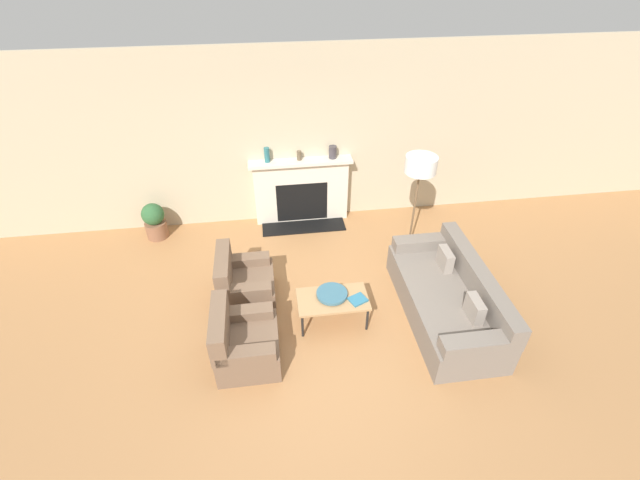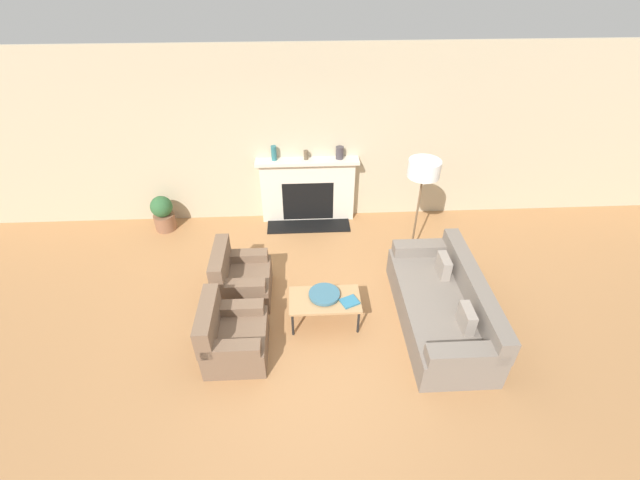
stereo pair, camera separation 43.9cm
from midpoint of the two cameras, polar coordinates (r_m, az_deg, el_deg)
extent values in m
plane|color=#A87547|center=(5.59, 0.81, -12.77)|extent=(18.00, 18.00, 0.00)
cube|color=#BCAD8E|center=(7.08, -0.57, 13.37)|extent=(18.00, 0.06, 2.90)
cube|color=beige|center=(7.38, 0.06, 6.52)|extent=(1.58, 0.20, 1.09)
cube|color=black|center=(7.38, 0.10, 5.17)|extent=(0.87, 0.04, 0.71)
cube|color=black|center=(7.43, 0.17, 1.85)|extent=(1.42, 0.40, 0.02)
cube|color=beige|center=(7.08, 0.08, 10.40)|extent=(1.70, 0.28, 0.05)
cube|color=slate|center=(5.87, 17.60, -8.99)|extent=(0.95, 2.10, 0.42)
cube|color=slate|center=(5.77, 21.92, -6.00)|extent=(0.20, 2.10, 0.34)
cube|color=slate|center=(6.34, 15.61, -1.09)|extent=(0.88, 0.22, 0.17)
cube|color=slate|center=(5.09, 21.40, -14.10)|extent=(0.88, 0.22, 0.17)
cube|color=gray|center=(6.02, 18.18, -3.34)|extent=(0.12, 0.32, 0.28)
cube|color=gray|center=(5.39, 21.23, -9.77)|extent=(0.12, 0.32, 0.28)
cube|color=brown|center=(5.34, -8.68, -13.34)|extent=(0.73, 0.81, 0.38)
cube|color=brown|center=(5.09, -12.30, -10.50)|extent=(0.18, 0.81, 0.40)
cube|color=brown|center=(4.95, -9.22, -14.23)|extent=(0.65, 0.18, 0.13)
cube|color=brown|center=(5.37, -8.68, -9.01)|extent=(0.65, 0.18, 0.13)
cube|color=brown|center=(6.05, -7.99, -5.92)|extent=(0.73, 0.81, 0.38)
cube|color=brown|center=(5.83, -11.08, -3.14)|extent=(0.18, 0.81, 0.40)
cube|color=brown|center=(5.65, -8.40, -6.18)|extent=(0.65, 0.18, 0.13)
cube|color=brown|center=(6.12, -8.01, -2.17)|extent=(0.65, 0.18, 0.13)
cube|color=tan|center=(5.50, 2.95, -8.04)|extent=(0.91, 0.51, 0.03)
cylinder|color=black|center=(5.48, -1.32, -11.27)|extent=(0.03, 0.03, 0.37)
cylinder|color=black|center=(5.55, 7.44, -10.85)|extent=(0.03, 0.03, 0.37)
cylinder|color=black|center=(5.77, -1.46, -8.11)|extent=(0.03, 0.03, 0.37)
cylinder|color=black|center=(5.84, 6.79, -7.76)|extent=(0.03, 0.03, 0.37)
cylinder|color=#38667A|center=(5.52, 2.87, -7.50)|extent=(0.14, 0.14, 0.01)
cylinder|color=#38667A|center=(5.50, 2.88, -7.30)|extent=(0.40, 0.40, 0.04)
cube|color=teal|center=(5.46, 6.29, -8.23)|extent=(0.27, 0.25, 0.02)
cylinder|color=brown|center=(6.95, 13.71, -2.08)|extent=(0.39, 0.39, 0.03)
cylinder|color=brown|center=(6.53, 14.62, 2.95)|extent=(0.03, 0.03, 1.44)
cylinder|color=white|center=(6.14, 15.75, 9.13)|extent=(0.45, 0.45, 0.23)
cylinder|color=#28666B|center=(7.04, -4.36, 11.45)|extent=(0.09, 0.09, 0.24)
cylinder|color=brown|center=(7.06, -0.07, 11.25)|extent=(0.08, 0.08, 0.15)
cylinder|color=#3D383D|center=(7.10, 4.45, 11.50)|extent=(0.13, 0.13, 0.20)
cylinder|color=brown|center=(7.70, -18.42, 2.31)|extent=(0.35, 0.35, 0.28)
sphere|color=#2D5B33|center=(7.55, -18.85, 4.19)|extent=(0.36, 0.36, 0.36)
camera|label=1|loc=(0.22, -88.02, 1.47)|focal=24.00mm
camera|label=2|loc=(0.22, 91.98, -1.47)|focal=24.00mm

